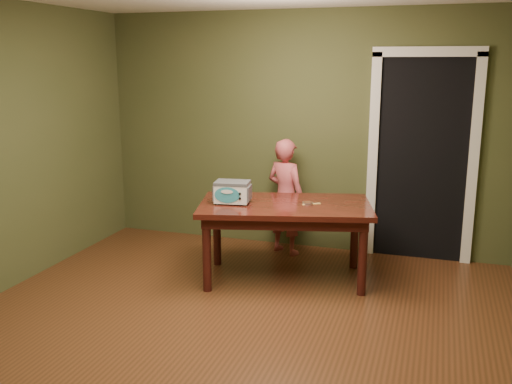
# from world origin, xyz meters

# --- Properties ---
(floor) EXTENTS (5.00, 5.00, 0.00)m
(floor) POSITION_xyz_m (0.00, 0.00, 0.00)
(floor) COLOR #592F19
(floor) RESTS_ON ground
(room_shell) EXTENTS (4.52, 5.02, 2.61)m
(room_shell) POSITION_xyz_m (0.00, 0.00, 1.71)
(room_shell) COLOR #454A27
(room_shell) RESTS_ON ground
(doorway) EXTENTS (1.10, 0.66, 2.25)m
(doorway) POSITION_xyz_m (1.30, 2.78, 1.06)
(doorway) COLOR black
(doorway) RESTS_ON ground
(dining_table) EXTENTS (1.77, 1.26, 0.75)m
(dining_table) POSITION_xyz_m (0.12, 1.45, 0.65)
(dining_table) COLOR black
(dining_table) RESTS_ON floor
(toy_oven) EXTENTS (0.37, 0.27, 0.21)m
(toy_oven) POSITION_xyz_m (-0.36, 1.31, 0.86)
(toy_oven) COLOR #4C4F54
(toy_oven) RESTS_ON dining_table
(baking_pan) EXTENTS (0.10, 0.10, 0.02)m
(baking_pan) POSITION_xyz_m (0.33, 1.48, 0.76)
(baking_pan) COLOR silver
(baking_pan) RESTS_ON dining_table
(spatula) EXTENTS (0.16, 0.13, 0.01)m
(spatula) POSITION_xyz_m (0.36, 1.49, 0.75)
(spatula) COLOR #E2BD62
(spatula) RESTS_ON dining_table
(child) EXTENTS (0.54, 0.46, 1.26)m
(child) POSITION_xyz_m (-0.08, 2.20, 0.63)
(child) COLOR #C04F55
(child) RESTS_ON floor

